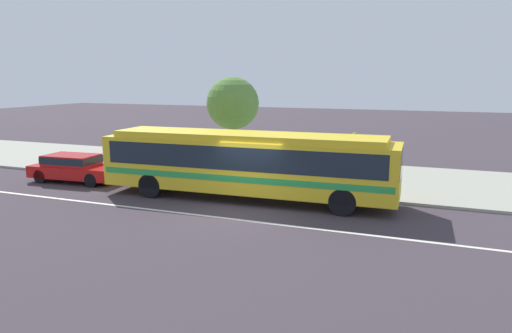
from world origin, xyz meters
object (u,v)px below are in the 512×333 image
at_px(pedestrian_waiting_near_sign, 218,156).
at_px(bus_stop_sign, 353,155).
at_px(transit_bus, 247,161).
at_px(pedestrian_walking_along_curb, 239,163).
at_px(street_tree_near_stop, 233,104).
at_px(sedan_behind_bus, 74,167).

height_order(pedestrian_waiting_near_sign, bus_stop_sign, bus_stop_sign).
distance_m(pedestrian_waiting_near_sign, bus_stop_sign, 7.04).
distance_m(transit_bus, pedestrian_walking_along_curb, 2.38).
bearing_deg(street_tree_near_stop, pedestrian_waiting_near_sign, -106.54).
bearing_deg(pedestrian_walking_along_curb, street_tree_near_stop, 119.47).
bearing_deg(street_tree_near_stop, pedestrian_walking_along_curb, -60.53).
bearing_deg(pedestrian_walking_along_curb, bus_stop_sign, -0.30).
relative_size(bus_stop_sign, street_tree_near_stop, 0.53).
bearing_deg(pedestrian_waiting_near_sign, sedan_behind_bus, -150.87).
bearing_deg(bus_stop_sign, pedestrian_walking_along_curb, 179.70).
xyz_separation_m(pedestrian_waiting_near_sign, bus_stop_sign, (6.87, -1.41, 0.66)).
height_order(pedestrian_walking_along_curb, street_tree_near_stop, street_tree_near_stop).
distance_m(sedan_behind_bus, bus_stop_sign, 13.00).
xyz_separation_m(transit_bus, sedan_behind_bus, (-8.90, 0.06, -0.86)).
bearing_deg(sedan_behind_bus, street_tree_near_stop, 35.31).
bearing_deg(sedan_behind_bus, pedestrian_walking_along_curb, 14.09).
height_order(transit_bus, sedan_behind_bus, transit_bus).
bearing_deg(street_tree_near_stop, sedan_behind_bus, -144.69).
relative_size(sedan_behind_bus, pedestrian_walking_along_curb, 2.63).
xyz_separation_m(pedestrian_waiting_near_sign, pedestrian_walking_along_curb, (1.76, -1.38, 0.01)).
relative_size(sedan_behind_bus, bus_stop_sign, 1.72).
height_order(sedan_behind_bus, bus_stop_sign, bus_stop_sign).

